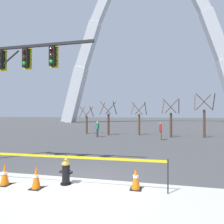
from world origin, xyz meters
TOP-DOWN VIEW (x-y plane):
  - ground_plane at (0.00, 0.00)m, footprint 240.00×240.00m
  - fire_hydrant at (-0.52, -0.44)m, footprint 0.46×0.48m
  - caution_tape_barrier at (-0.48, -0.59)m, footprint 6.62×0.16m
  - traffic_cone_by_hydrant at (-2.49, -0.98)m, footprint 0.36×0.36m
  - traffic_cone_mid_sidewalk at (-1.27, -1.04)m, footprint 0.36×0.36m
  - traffic_cone_curb_edge at (1.84, -0.39)m, footprint 0.36×0.36m
  - traffic_signal_gantry at (-4.66, 1.63)m, footprint 6.42×0.44m
  - monument_arch at (0.00, 45.05)m, footprint 46.69×3.08m
  - tree_far_left at (-5.77, 15.97)m, footprint 1.53×1.54m
  - tree_left_mid at (-2.84, 15.00)m, footprint 1.74×1.75m
  - tree_center_left at (0.50, 15.84)m, footprint 1.71×1.72m
  - tree_center_right at (3.85, 14.42)m, footprint 1.80×1.82m
  - tree_right_mid at (7.10, 14.96)m, footprint 2.03×2.04m
  - pedestrian_walking_left at (2.79, 11.90)m, footprint 0.24×0.36m
  - pedestrian_standing_center at (-3.52, 12.99)m, footprint 0.39×0.34m

SIDE VIEW (x-z plane):
  - ground_plane at x=0.00m, z-range 0.00..0.00m
  - traffic_cone_by_hydrant at x=-2.49m, z-range -0.01..0.72m
  - traffic_cone_mid_sidewalk at x=-1.27m, z-range -0.01..0.72m
  - traffic_cone_curb_edge at x=1.84m, z-range -0.01..0.72m
  - fire_hydrant at x=-0.52m, z-range -0.03..0.96m
  - caution_tape_barrier at x=-0.48m, z-range 0.21..1.26m
  - pedestrian_walking_left at x=2.79m, z-range 0.02..1.61m
  - pedestrian_standing_center at x=-3.52m, z-range 0.02..1.61m
  - tree_far_left at x=-5.77m, z-range -0.18..3.10m
  - tree_center_left at x=0.50m, z-range -0.21..3.49m
  - tree_left_mid at x=-2.84m, z-range -0.21..3.55m
  - tree_center_right at x=3.85m, z-range -0.22..3.69m
  - tree_right_mid at x=7.10m, z-range -0.24..4.17m
  - traffic_signal_gantry at x=-4.66m, z-range 1.27..7.27m
  - monument_arch at x=0.00m, z-range -3.01..43.02m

